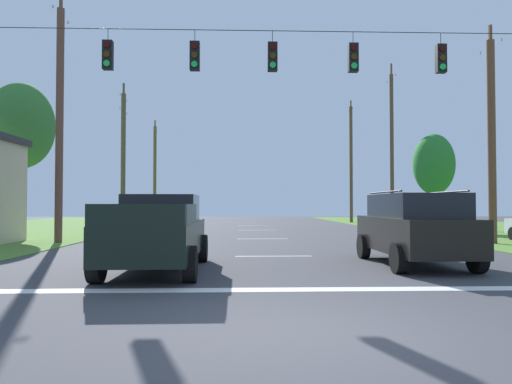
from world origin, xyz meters
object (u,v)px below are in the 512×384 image
(suv_black, at_px, (414,227))
(tree_roadside_left, at_px, (434,165))
(utility_pole_distant_left, at_px, (155,173))
(utility_pole_mid_right, at_px, (492,139))
(utility_pole_far_right, at_px, (392,148))
(tree_roadside_right, at_px, (21,126))
(utility_pole_near_left, at_px, (351,163))
(overhead_signal_span, at_px, (275,118))
(utility_pole_far_left, at_px, (60,122))
(utility_pole_distant_right, at_px, (123,157))
(pickup_truck, at_px, (158,233))

(suv_black, relative_size, tree_roadside_left, 0.78)
(utility_pole_distant_left, bearing_deg, utility_pole_mid_right, -53.30)
(utility_pole_far_right, bearing_deg, tree_roadside_right, -163.06)
(utility_pole_near_left, height_order, tree_roadside_left, utility_pole_near_left)
(overhead_signal_span, relative_size, utility_pole_mid_right, 1.98)
(utility_pole_mid_right, bearing_deg, utility_pole_near_left, 90.92)
(utility_pole_far_left, bearing_deg, tree_roadside_right, 129.82)
(suv_black, height_order, utility_pole_mid_right, utility_pole_mid_right)
(utility_pole_mid_right, relative_size, utility_pole_near_left, 0.82)
(utility_pole_mid_right, relative_size, utility_pole_distant_right, 0.95)
(pickup_truck, height_order, suv_black, suv_black)
(utility_pole_mid_right, xyz_separation_m, utility_pole_far_right, (-0.25, 12.46, 1.10))
(pickup_truck, height_order, utility_pole_near_left, utility_pole_near_left)
(tree_roadside_right, relative_size, tree_roadside_left, 1.34)
(pickup_truck, relative_size, utility_pole_distant_right, 0.55)
(overhead_signal_span, distance_m, utility_pole_far_left, 10.68)
(utility_pole_distant_right, bearing_deg, tree_roadside_right, -120.94)
(pickup_truck, height_order, utility_pole_far_right, utility_pole_far_right)
(overhead_signal_span, distance_m, suv_black, 5.60)
(utility_pole_distant_right, relative_size, tree_roadside_right, 1.21)
(utility_pole_mid_right, relative_size, utility_pole_far_right, 0.82)
(pickup_truck, bearing_deg, utility_pole_far_right, 57.73)
(utility_pole_far_right, height_order, utility_pole_distant_left, utility_pole_far_right)
(utility_pole_far_left, xyz_separation_m, utility_pole_distant_left, (-0.26, 24.45, -0.57))
(utility_pole_far_left, bearing_deg, overhead_signal_span, -31.26)
(suv_black, relative_size, utility_pole_far_left, 0.43)
(utility_pole_near_left, bearing_deg, overhead_signal_span, -108.18)
(pickup_truck, bearing_deg, tree_roadside_right, 126.12)
(utility_pole_mid_right, relative_size, tree_roadside_right, 1.15)
(suv_black, xyz_separation_m, utility_pole_far_right, (5.72, 19.23, 4.57))
(suv_black, distance_m, utility_pole_far_right, 20.58)
(utility_pole_far_left, bearing_deg, utility_pole_near_left, 51.08)
(pickup_truck, relative_size, utility_pole_distant_left, 0.55)
(suv_black, bearing_deg, utility_pole_distant_right, 124.09)
(utility_pole_far_right, bearing_deg, pickup_truck, -122.27)
(overhead_signal_span, bearing_deg, utility_pole_mid_right, 24.56)
(utility_pole_distant_left, relative_size, tree_roadside_left, 1.60)
(pickup_truck, xyz_separation_m, utility_pole_far_right, (12.66, 20.05, 4.66))
(utility_pole_far_right, distance_m, utility_pole_near_left, 11.44)
(utility_pole_mid_right, distance_m, utility_pole_near_left, 23.93)
(overhead_signal_span, distance_m, tree_roadside_left, 17.74)
(utility_pole_near_left, relative_size, utility_pole_far_left, 1.04)
(utility_pole_mid_right, bearing_deg, tree_roadside_left, 81.42)
(overhead_signal_span, height_order, utility_pole_near_left, utility_pole_near_left)
(suv_black, distance_m, tree_roadside_left, 18.06)
(utility_pole_distant_right, bearing_deg, overhead_signal_span, -61.28)
(utility_pole_far_left, height_order, utility_pole_distant_left, utility_pole_far_left)
(utility_pole_far_right, xyz_separation_m, utility_pole_near_left, (-0.13, 11.43, -0.00))
(utility_pole_distant_right, bearing_deg, suv_black, -55.91)
(utility_pole_far_left, distance_m, utility_pole_distant_right, 11.00)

